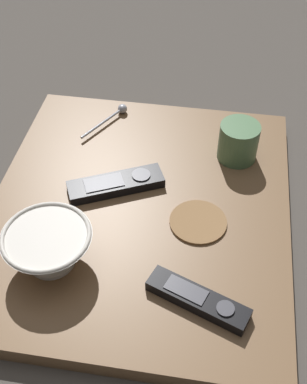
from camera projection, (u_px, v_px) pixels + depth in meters
name	position (u px, v px, depth m)	size (l,w,h in m)	color
ground_plane	(140.00, 217.00, 0.99)	(6.00, 6.00, 0.00)	#47423D
table	(140.00, 211.00, 0.98)	(0.58, 0.66, 0.04)	brown
cereal_bowl	(49.00, 247.00, 0.84)	(0.16, 0.16, 0.07)	beige
coffee_mug	(238.00, 141.00, 1.04)	(0.08, 0.11, 0.08)	#4C724C
teaspoon	(116.00, 113.00, 1.15)	(0.08, 0.13, 0.02)	#A3A5B2
tv_remote_near	(116.00, 184.00, 0.99)	(0.20, 0.13, 0.02)	black
tv_remote_far	(198.00, 299.00, 0.81)	(0.18, 0.10, 0.02)	black
drink_coaster	(198.00, 222.00, 0.93)	(0.11, 0.11, 0.01)	olive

